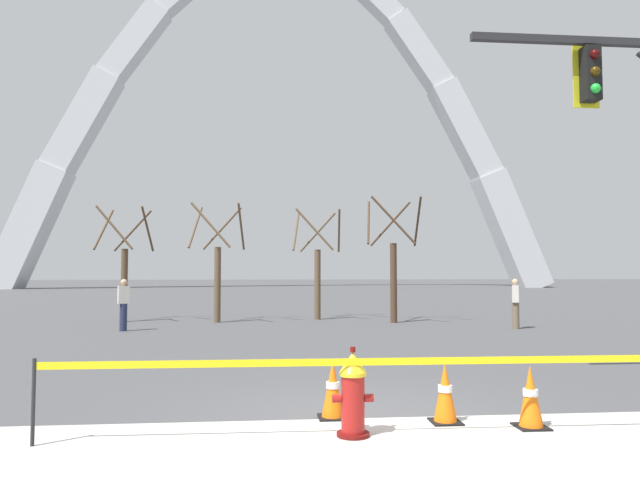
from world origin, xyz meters
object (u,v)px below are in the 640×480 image
object	(u,v)px
traffic_cone_by_hydrant	(530,397)
traffic_cone_curb_edge	(333,390)
traffic_cone_mid_sidewalk	(445,393)
pedestrian_walking_left	(124,304)
fire_hydrant	(353,394)
pedestrian_standing_center	(515,303)
monument_arch	(280,127)

from	to	relation	value
traffic_cone_by_hydrant	traffic_cone_curb_edge	xyz separation A→B (m)	(-2.26, 0.65, 0.00)
traffic_cone_mid_sidewalk	pedestrian_walking_left	xyz separation A→B (m)	(-6.57, 11.26, 0.46)
fire_hydrant	traffic_cone_curb_edge	world-z (taller)	fire_hydrant
fire_hydrant	traffic_cone_mid_sidewalk	xyz separation A→B (m)	(1.19, 0.45, -0.11)
pedestrian_walking_left	pedestrian_standing_center	size ratio (longest dim) A/B	1.00
traffic_cone_curb_edge	monument_arch	bearing A→B (deg)	89.63
traffic_cone_by_hydrant	monument_arch	world-z (taller)	monument_arch
pedestrian_walking_left	pedestrian_standing_center	bearing A→B (deg)	-1.98
traffic_cone_mid_sidewalk	pedestrian_standing_center	distance (m)	12.27
fire_hydrant	traffic_cone_curb_edge	bearing A→B (deg)	99.66
traffic_cone_curb_edge	pedestrian_standing_center	bearing A→B (deg)	56.05
traffic_cone_curb_edge	pedestrian_walking_left	xyz separation A→B (m)	(-5.24, 10.92, 0.46)
pedestrian_walking_left	pedestrian_standing_center	distance (m)	12.31
traffic_cone_curb_edge	monument_arch	size ratio (longest dim) A/B	0.01
fire_hydrant	monument_arch	world-z (taller)	monument_arch
traffic_cone_mid_sidewalk	traffic_cone_curb_edge	bearing A→B (deg)	165.73
pedestrian_standing_center	monument_arch	bearing A→B (deg)	98.48
traffic_cone_mid_sidewalk	pedestrian_standing_center	size ratio (longest dim) A/B	0.46
monument_arch	pedestrian_walking_left	bearing A→B (deg)	-97.15
pedestrian_walking_left	monument_arch	bearing A→B (deg)	82.85
traffic_cone_by_hydrant	monument_arch	size ratio (longest dim) A/B	0.01
monument_arch	pedestrian_walking_left	size ratio (longest dim) A/B	38.47
fire_hydrant	monument_arch	xyz separation A→B (m)	(0.22, 56.28, 17.32)
monument_arch	traffic_cone_mid_sidewalk	bearing A→B (deg)	-89.00
fire_hydrant	traffic_cone_by_hydrant	distance (m)	2.13
traffic_cone_by_hydrant	traffic_cone_mid_sidewalk	distance (m)	0.98
monument_arch	pedestrian_walking_left	world-z (taller)	monument_arch
fire_hydrant	traffic_cone_by_hydrant	bearing A→B (deg)	3.86
fire_hydrant	monument_arch	size ratio (longest dim) A/B	0.02
pedestrian_walking_left	pedestrian_standing_center	xyz separation A→B (m)	(12.31, -0.42, 0.00)
traffic_cone_by_hydrant	traffic_cone_mid_sidewalk	world-z (taller)	same
fire_hydrant	pedestrian_standing_center	world-z (taller)	pedestrian_standing_center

